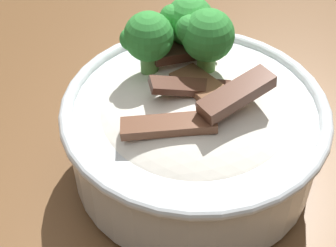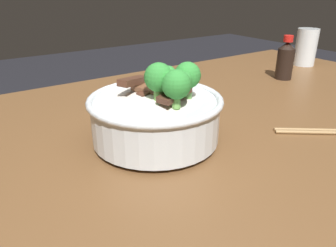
{
  "view_description": "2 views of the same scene",
  "coord_description": "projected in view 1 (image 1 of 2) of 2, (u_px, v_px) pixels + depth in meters",
  "views": [
    {
      "loc": [
        -0.11,
        0.34,
        1.2
      ],
      "look_at": [
        -0.14,
        0.02,
        0.89
      ],
      "focal_mm": 54.74,
      "sensor_mm": 36.0,
      "label": 1
    },
    {
      "loc": [
        -0.45,
        -0.43,
        1.09
      ],
      "look_at": [
        -0.14,
        0.01,
        0.85
      ],
      "focal_mm": 34.15,
      "sensor_mm": 36.0,
      "label": 2
    }
  ],
  "objects": [
    {
      "name": "rice_bowl",
      "position": [
        193.0,
        125.0,
        0.47
      ],
      "size": [
        0.24,
        0.24,
        0.16
      ],
      "color": "silver",
      "rests_on": "dining_table"
    },
    {
      "name": "dining_table",
      "position": [
        38.0,
        240.0,
        0.58
      ],
      "size": [
        1.45,
        0.94,
        0.82
      ],
      "color": "brown",
      "rests_on": "ground"
    }
  ]
}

